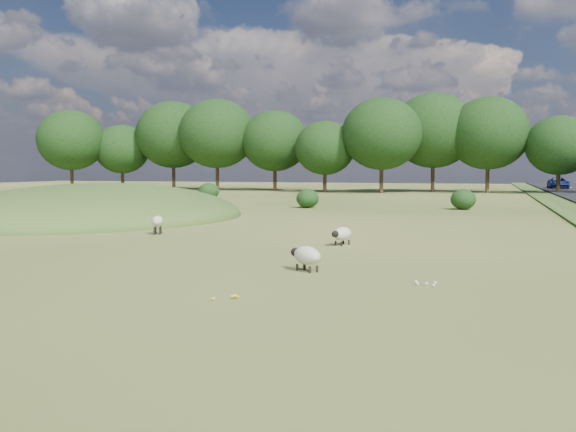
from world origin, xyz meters
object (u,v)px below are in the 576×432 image
(sheep_1, at_px, (158,221))
(sheep_2, at_px, (306,255))
(car_6, at_px, (558,183))
(sheep_3, at_px, (342,234))

(sheep_1, xyz_separation_m, sheep_2, (8.83, -7.65, -0.12))
(sheep_1, relative_size, car_6, 0.23)
(sheep_1, bearing_deg, sheep_2, -152.87)
(sheep_1, height_order, sheep_2, sheep_1)
(car_6, bearing_deg, sheep_2, -100.70)
(sheep_2, distance_m, sheep_3, 6.15)
(sheep_1, distance_m, sheep_3, 8.63)
(sheep_3, relative_size, car_6, 0.24)
(sheep_1, relative_size, sheep_2, 0.97)
(sheep_3, height_order, car_6, car_6)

